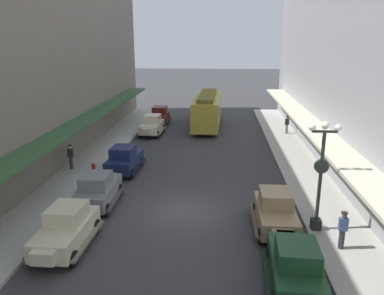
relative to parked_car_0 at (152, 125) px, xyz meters
name	(u,v)px	position (x,y,z in m)	size (l,w,h in m)	color
ground_plane	(183,211)	(4.60, -16.58, -0.94)	(200.00, 200.00, 0.00)	#38383A
sidewalk_left	(45,206)	(-2.90, -16.58, -0.87)	(3.00, 60.00, 0.15)	#B7B5AD
sidewalk_right	(329,215)	(12.10, -16.58, -0.87)	(3.00, 60.00, 0.15)	#B7B5AD
parked_car_0	(152,125)	(0.00, 0.00, 0.00)	(2.27, 4.30, 1.84)	beige
parked_car_1	(276,211)	(9.12, -18.14, 0.00)	(2.16, 4.27, 1.84)	#997F5B
parked_car_2	(159,115)	(-0.01, 4.61, 0.00)	(2.15, 4.26, 1.84)	#591919
parked_car_3	(66,227)	(-0.08, -20.51, 0.00)	(2.22, 4.29, 1.84)	beige
parked_car_4	(124,159)	(0.00, -10.66, 0.00)	(2.27, 4.31, 1.84)	#19234C
parked_car_5	(295,264)	(9.24, -22.59, 0.00)	(2.30, 4.32, 1.84)	#193D23
parked_car_6	(98,189)	(-0.10, -16.11, 0.00)	(2.19, 4.28, 1.84)	slate
streetcar	(207,109)	(5.11, 3.40, 0.96)	(2.77, 9.67, 3.46)	gold
lamp_post_with_clock	(321,172)	(11.00, -18.29, 2.04)	(1.42, 0.44, 5.16)	black
fire_hydrant	(94,169)	(-1.75, -11.86, -0.38)	(0.24, 0.24, 0.82)	#B21E19
pedestrian_0	(287,124)	(12.68, 0.74, 0.07)	(0.36, 0.28, 1.67)	slate
pedestrian_1	(343,230)	(11.66, -19.98, 0.07)	(0.36, 0.28, 1.67)	#2D2D33
pedestrian_2	(71,157)	(-3.70, -10.72, 0.07)	(0.36, 0.28, 1.67)	#2D2D33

